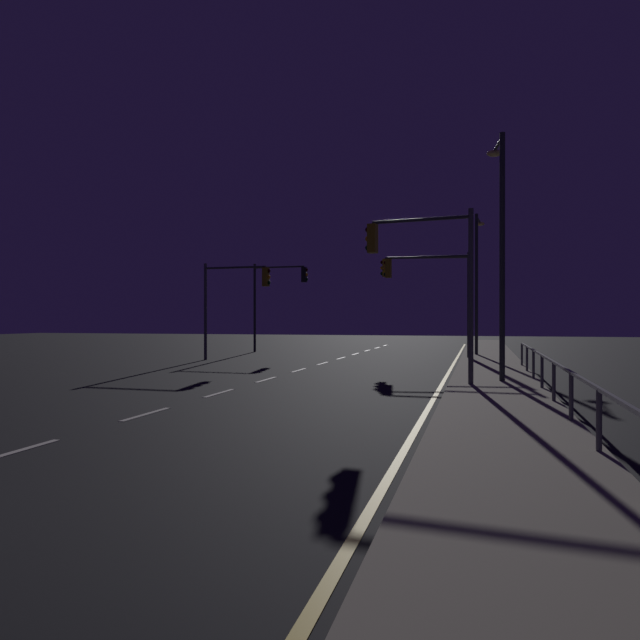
% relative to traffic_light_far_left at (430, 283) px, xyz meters
% --- Properties ---
extents(ground_plane, '(112.00, 112.00, 0.00)m').
position_rel_traffic_light_far_left_xyz_m(ground_plane, '(-4.78, -11.49, -4.04)').
color(ground_plane, black).
rests_on(ground_plane, ground).
extents(sidewalk_right, '(2.87, 77.00, 0.14)m').
position_rel_traffic_light_far_left_xyz_m(sidewalk_right, '(3.02, -11.49, -3.97)').
color(sidewalk_right, gray).
rests_on(sidewalk_right, ground).
extents(lane_markings_center, '(0.14, 50.00, 0.01)m').
position_rel_traffic_light_far_left_xyz_m(lane_markings_center, '(-4.78, -7.99, -4.03)').
color(lane_markings_center, silver).
rests_on(lane_markings_center, ground).
extents(lane_edge_line, '(0.14, 53.00, 0.01)m').
position_rel_traffic_light_far_left_xyz_m(lane_edge_line, '(1.33, -6.49, -4.03)').
color(lane_edge_line, gold).
rests_on(lane_edge_line, ground).
extents(traffic_light_far_left, '(4.62, 0.87, 5.48)m').
position_rel_traffic_light_far_left_xyz_m(traffic_light_far_left, '(0.00, 0.00, 0.00)').
color(traffic_light_far_left, '#38383D').
rests_on(traffic_light_far_left, sidewalk_right).
extents(traffic_light_far_center, '(3.73, 0.49, 5.70)m').
position_rel_traffic_light_far_left_xyz_m(traffic_light_far_center, '(-10.02, 4.55, -0.05)').
color(traffic_light_far_center, '#2D3033').
rests_on(traffic_light_far_center, ground).
extents(traffic_light_mid_right, '(4.45, 0.45, 5.35)m').
position_rel_traffic_light_far_left_xyz_m(traffic_light_mid_right, '(0.24, -1.61, -0.10)').
color(traffic_light_mid_right, '#4C4C51').
rests_on(traffic_light_mid_right, sidewalk_right).
extents(traffic_light_overhead_east, '(3.73, 0.41, 5.05)m').
position_rel_traffic_light_far_left_xyz_m(traffic_light_overhead_east, '(-9.74, -3.11, -0.48)').
color(traffic_light_overhead_east, '#4C4C51').
rests_on(traffic_light_overhead_east, ground).
extents(traffic_light_near_left, '(3.49, 0.71, 5.44)m').
position_rel_traffic_light_far_left_xyz_m(traffic_light_near_left, '(0.81, -12.69, -0.09)').
color(traffic_light_near_left, '#4C4C51').
rests_on(traffic_light_near_left, sidewalk_right).
extents(street_lamp_across_street, '(0.57, 1.82, 8.08)m').
position_rel_traffic_light_far_left_xyz_m(street_lamp_across_street, '(3.20, -11.39, 0.89)').
color(street_lamp_across_street, '#2D3033').
rests_on(street_lamp_across_street, sidewalk_right).
extents(street_lamp_mid_block, '(0.56, 2.44, 7.96)m').
position_rel_traffic_light_far_left_xyz_m(street_lamp_mid_block, '(2.38, 3.66, 0.89)').
color(street_lamp_mid_block, '#2D3033').
rests_on(street_lamp_mid_block, sidewalk_right).
extents(barrier_fence, '(0.09, 26.52, 0.98)m').
position_rel_traffic_light_far_left_xyz_m(barrier_fence, '(4.30, -17.77, -3.16)').
color(barrier_fence, '#59595E').
rests_on(barrier_fence, sidewalk_right).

